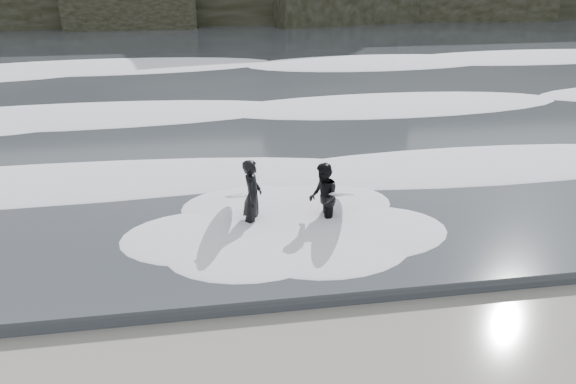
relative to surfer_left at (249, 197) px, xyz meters
name	(u,v)px	position (x,y,z in m)	size (l,w,h in m)	color
sea	(249,55)	(2.12, 22.74, -0.76)	(90.00, 52.00, 0.30)	#31363D
foam_near	(315,169)	(2.12, 2.74, -0.51)	(60.00, 3.20, 0.20)	white
foam_mid	(280,105)	(2.12, 9.74, -0.49)	(60.00, 4.00, 0.24)	white
foam_far	(256,62)	(2.12, 18.74, -0.46)	(60.00, 4.80, 0.30)	white
surfer_left	(249,197)	(0.00, 0.00, 0.00)	(0.97, 1.93, 1.81)	black
surfer_right	(326,197)	(1.78, -0.14, -0.07)	(1.24, 2.21, 1.66)	black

